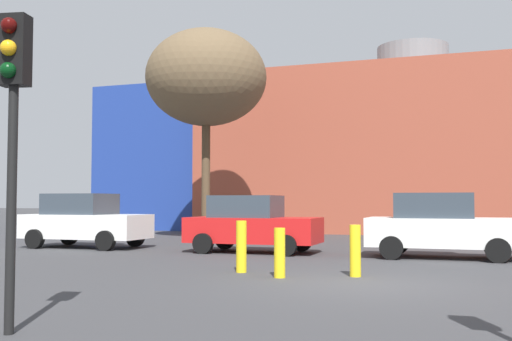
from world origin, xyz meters
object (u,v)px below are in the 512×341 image
parked_car_0 (85,221)px  parked_car_2 (441,226)px  bollard_yellow_2 (280,253)px  bollard_yellow_0 (355,251)px  traffic_light_near_left (13,98)px  bollard_yellow_1 (241,247)px  bare_tree_0 (206,78)px  parked_car_1 (252,224)px

parked_car_0 → parked_car_2: (12.03, 0.00, -0.01)m
parked_car_2 → bollard_yellow_2: size_ratio=4.07×
parked_car_2 → bollard_yellow_0: bearing=-108.0°
traffic_light_near_left → bollard_yellow_1: traffic_light_near_left is taller
bare_tree_0 → bollard_yellow_1: 13.12m
traffic_light_near_left → parked_car_1: bearing=174.1°
bollard_yellow_1 → parked_car_2: bearing=50.2°
parked_car_2 → bare_tree_0: size_ratio=0.48×
bare_tree_0 → bollard_yellow_1: (5.36, -10.21, -6.26)m
bare_tree_0 → bollard_yellow_2: (6.47, -10.85, -6.32)m
traffic_light_near_left → bollard_yellow_2: (1.59, 6.32, -2.40)m
parked_car_1 → bollard_yellow_1: 5.35m
parked_car_0 → bare_tree_0: bearing=64.6°
parked_car_0 → traffic_light_near_left: size_ratio=1.10×
parked_car_0 → parked_car_2: size_ratio=1.01×
bollard_yellow_0 → bollard_yellow_1: (-2.61, -0.06, 0.03)m
parked_car_1 → traffic_light_near_left: size_ratio=1.05×
traffic_light_near_left → bollard_yellow_1: 7.36m
parked_car_2 → parked_car_1: bearing=180.0°
parked_car_2 → bare_tree_0: bare_tree_0 is taller
parked_car_2 → bollard_yellow_1: size_ratio=3.65×
parked_car_2 → bollard_yellow_0: size_ratio=3.85×
parked_car_2 → bollard_yellow_1: parked_car_2 is taller
parked_car_0 → traffic_light_near_left: bearing=-58.9°
parked_car_2 → bollard_yellow_2: bearing=-118.7°
parked_car_1 → traffic_light_near_left: 12.29m
bollard_yellow_1 → bollard_yellow_0: bearing=1.4°
parked_car_2 → bollard_yellow_1: (-4.25, -5.11, -0.34)m
bare_tree_0 → bollard_yellow_2: bare_tree_0 is taller
bollard_yellow_2 → parked_car_0: bearing=147.1°
parked_car_2 → traffic_light_near_left: size_ratio=1.08×
traffic_light_near_left → bollard_yellow_1: size_ratio=3.36×
bare_tree_0 → bollard_yellow_0: bearing=-51.8°
parked_car_1 → bollard_yellow_1: size_ratio=3.54×
parked_car_1 → parked_car_2: (5.79, -0.00, 0.03)m
bollard_yellow_1 → traffic_light_near_left: bearing=-94.0°
parked_car_1 → bollard_yellow_2: size_ratio=3.95×
parked_car_0 → bollard_yellow_2: (8.89, -5.75, -0.41)m
bollard_yellow_0 → bare_tree_0: bearing=128.2°
bollard_yellow_0 → bollard_yellow_1: bearing=-178.6°
parked_car_0 → parked_car_1: (6.24, 0.00, -0.04)m
bollard_yellow_0 → traffic_light_near_left: bearing=-113.8°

